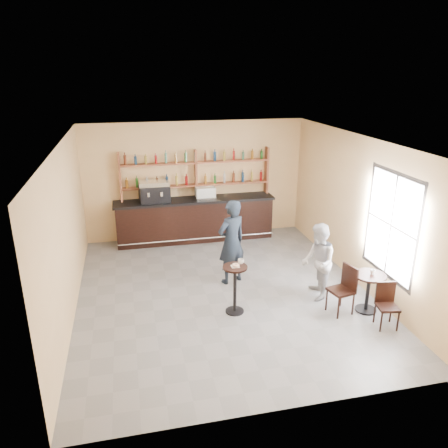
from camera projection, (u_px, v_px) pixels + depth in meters
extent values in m
plane|color=slate|center=(223.00, 292.00, 9.30)|extent=(7.00, 7.00, 0.00)
plane|color=white|center=(223.00, 141.00, 8.22)|extent=(7.00, 7.00, 0.00)
plane|color=#E4BB82|center=(195.00, 180.00, 11.97)|extent=(7.00, 0.00, 7.00)
plane|color=#E4BB82|center=(283.00, 310.00, 5.55)|extent=(7.00, 0.00, 7.00)
plane|color=#E4BB82|center=(66.00, 233.00, 8.14)|extent=(0.00, 7.00, 7.00)
plane|color=#E4BB82|center=(359.00, 211.00, 9.38)|extent=(0.00, 7.00, 7.00)
plane|color=white|center=(391.00, 225.00, 8.24)|extent=(0.00, 2.00, 2.00)
cube|color=white|center=(235.00, 266.00, 8.23)|extent=(0.15, 0.15, 0.00)
torus|color=#D5814E|center=(236.00, 265.00, 8.21)|extent=(0.17, 0.17, 0.05)
imported|color=white|center=(241.00, 261.00, 8.33)|extent=(0.14, 0.14, 0.09)
imported|color=black|center=(231.00, 242.00, 9.46)|extent=(0.81, 0.69, 1.89)
imported|color=white|center=(373.00, 272.00, 8.34)|extent=(0.13, 0.13, 0.09)
imported|color=#ABAAB0|center=(318.00, 262.00, 8.85)|extent=(0.77, 0.89, 1.60)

